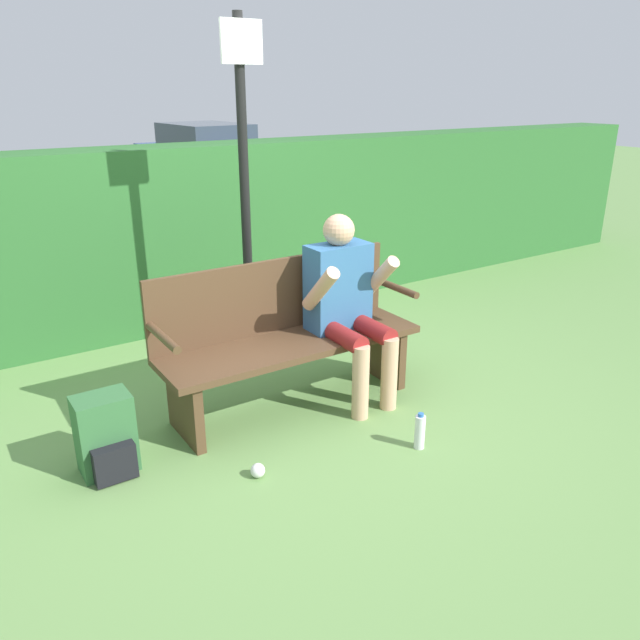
{
  "coord_description": "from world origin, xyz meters",
  "views": [
    {
      "loc": [
        -1.92,
        -3.25,
        2.03
      ],
      "look_at": [
        0.15,
        -0.1,
        0.62
      ],
      "focal_mm": 35.0,
      "sensor_mm": 36.0,
      "label": 1
    }
  ],
  "objects_px": {
    "park_bench": "(287,336)",
    "parked_car": "(206,154)",
    "person_seated": "(346,299)",
    "backpack": "(106,437)",
    "signpost": "(245,181)",
    "water_bottle": "(420,432)"
  },
  "relations": [
    {
      "from": "park_bench",
      "to": "parked_car",
      "type": "relative_size",
      "value": 0.41
    },
    {
      "from": "signpost",
      "to": "parked_car",
      "type": "relative_size",
      "value": 0.57
    },
    {
      "from": "person_seated",
      "to": "backpack",
      "type": "relative_size",
      "value": 2.74
    },
    {
      "from": "park_bench",
      "to": "signpost",
      "type": "relative_size",
      "value": 0.71
    },
    {
      "from": "person_seated",
      "to": "signpost",
      "type": "relative_size",
      "value": 0.5
    },
    {
      "from": "backpack",
      "to": "signpost",
      "type": "xyz_separation_m",
      "value": [
        1.37,
        0.92,
        1.18
      ]
    },
    {
      "from": "signpost",
      "to": "person_seated",
      "type": "bearing_deg",
      "value": -71.81
    },
    {
      "from": "backpack",
      "to": "parked_car",
      "type": "relative_size",
      "value": 0.11
    },
    {
      "from": "park_bench",
      "to": "parked_car",
      "type": "bearing_deg",
      "value": 69.17
    },
    {
      "from": "person_seated",
      "to": "backpack",
      "type": "height_order",
      "value": "person_seated"
    },
    {
      "from": "person_seated",
      "to": "signpost",
      "type": "xyz_separation_m",
      "value": [
        -0.28,
        0.87,
        0.7
      ]
    },
    {
      "from": "water_bottle",
      "to": "parked_car",
      "type": "relative_size",
      "value": 0.05
    },
    {
      "from": "person_seated",
      "to": "backpack",
      "type": "distance_m",
      "value": 1.73
    },
    {
      "from": "backpack",
      "to": "park_bench",
      "type": "bearing_deg",
      "value": 7.66
    },
    {
      "from": "signpost",
      "to": "parked_car",
      "type": "height_order",
      "value": "signpost"
    },
    {
      "from": "park_bench",
      "to": "water_bottle",
      "type": "xyz_separation_m",
      "value": [
        0.35,
        -0.95,
        -0.37
      ]
    },
    {
      "from": "water_bottle",
      "to": "signpost",
      "type": "bearing_deg",
      "value": 98.15
    },
    {
      "from": "water_bottle",
      "to": "signpost",
      "type": "distance_m",
      "value": 2.14
    },
    {
      "from": "backpack",
      "to": "water_bottle",
      "type": "bearing_deg",
      "value": -25.69
    },
    {
      "from": "park_bench",
      "to": "backpack",
      "type": "distance_m",
      "value": 1.3
    },
    {
      "from": "park_bench",
      "to": "water_bottle",
      "type": "relative_size",
      "value": 7.65
    },
    {
      "from": "parked_car",
      "to": "person_seated",
      "type": "bearing_deg",
      "value": 157.57
    }
  ]
}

